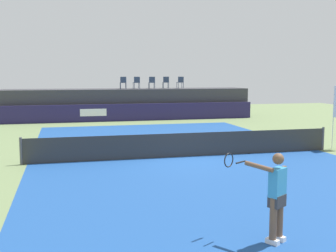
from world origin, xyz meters
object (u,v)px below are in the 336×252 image
net_post_near (21,151)px  spectator_chair_left (137,82)px  tennis_player (276,194)px  net_post_far (323,139)px  spectator_chair_right (166,82)px  spectator_chair_center (152,82)px  spectator_chair_far_right (180,82)px  spectator_chair_far_left (123,82)px

net_post_near → spectator_chair_left: bearing=65.6°
tennis_player → net_post_far: bearing=51.6°
spectator_chair_right → net_post_far: bearing=-78.1°
spectator_chair_right → net_post_far: 15.96m
spectator_chair_center → spectator_chair_far_right: same height
spectator_chair_far_right → spectator_chair_right: bearing=167.4°
tennis_player → spectator_chair_far_right: bearing=78.8°
net_post_far → tennis_player: size_ratio=0.56×
spectator_chair_right → spectator_chair_far_right: (1.08, -0.24, 0.00)m
tennis_player → spectator_chair_left: bearing=86.8°
spectator_chair_far_right → net_post_near: (-10.23, -15.23, -2.19)m
spectator_chair_far_left → spectator_chair_far_right: size_ratio=1.00×
spectator_chair_center → spectator_chair_right: (1.20, 0.53, 0.00)m
spectator_chair_right → tennis_player: 24.54m
spectator_chair_far_left → spectator_chair_center: (2.12, -0.13, 0.00)m
spectator_chair_left → tennis_player: spectator_chair_left is taller
spectator_chair_right → spectator_chair_center: bearing=-156.0°
spectator_chair_right → net_post_far: (3.25, -15.47, -2.19)m
spectator_chair_right → net_post_far: size_ratio=0.89×
spectator_chair_far_right → tennis_player: size_ratio=0.50×
spectator_chair_right → net_post_near: spectator_chair_right is taller
spectator_chair_center → spectator_chair_far_right: bearing=7.3°
spectator_chair_far_left → spectator_chair_left: (0.99, -0.03, 0.00)m
spectator_chair_far_left → spectator_chair_center: size_ratio=1.00×
spectator_chair_far_right → net_post_far: (2.17, -15.23, -2.19)m
net_post_far → spectator_chair_center: bearing=106.6°
net_post_far → net_post_near: bearing=180.0°
spectator_chair_far_left → net_post_far: spectator_chair_far_left is taller
net_post_far → spectator_chair_left: bearing=110.4°
net_post_near → net_post_far: bearing=0.0°
net_post_near → net_post_far: same height
net_post_far → spectator_chair_far_left: bearing=113.6°
spectator_chair_center → net_post_far: bearing=-73.4°
spectator_chair_center → net_post_near: spectator_chair_center is taller
spectator_chair_far_right → tennis_player: 24.49m
spectator_chair_center → net_post_far: (4.45, -14.94, -2.19)m
spectator_chair_center → spectator_chair_far_right: (2.28, 0.29, 0.00)m
tennis_player → spectator_chair_far_left: bearing=89.2°
spectator_chair_center → tennis_player: 23.86m
spectator_chair_left → spectator_chair_center: (1.12, -0.10, 0.00)m
spectator_chair_center → spectator_chair_far_left: bearing=176.5°
spectator_chair_far_right → spectator_chair_left: bearing=-176.7°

